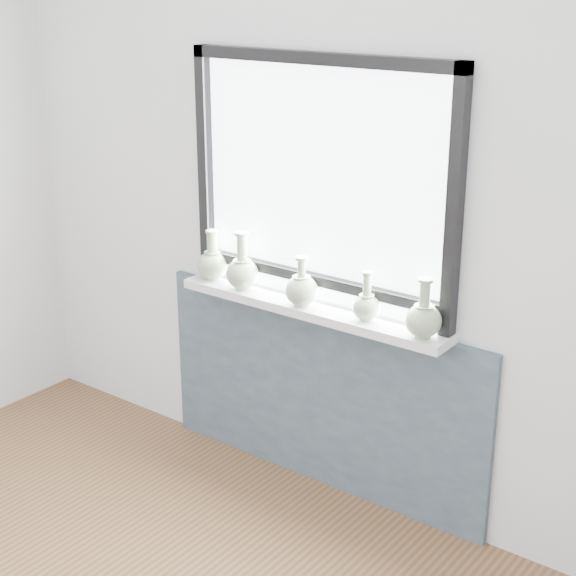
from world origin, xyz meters
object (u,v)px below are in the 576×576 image
Objects in this scene: vase_a at (213,263)px; vase_e at (423,318)px; vase_d at (366,305)px; vase_b at (242,271)px; vase_c at (302,289)px; windowsill at (310,309)px.

vase_e reaches higher than vase_a.
vase_e reaches higher than vase_d.
vase_a is at bearing 174.25° from vase_b.
vase_c reaches higher than vase_d.
vase_a is 0.85m from vase_d.
vase_c is (-0.03, -0.03, 0.09)m from windowsill.
vase_d is 0.27m from vase_e.
vase_b is (0.20, -0.02, 0.00)m from vase_a.
windowsill is at bearing 49.25° from vase_c.
vase_e is at bearing -3.84° from vase_d.
vase_a is 0.97× the size of vase_e.
vase_a is at bearing 176.53° from vase_c.
vase_a is at bearing 178.48° from vase_e.
vase_c is (0.34, -0.01, -0.01)m from vase_b.
vase_d is (0.29, -0.01, 0.08)m from windowsill.
windowsill is 0.57m from vase_a.
vase_e is (1.12, -0.03, 0.00)m from vase_a.
vase_c is at bearing -179.74° from vase_e.
windowsill is 5.49× the size of vase_e.
vase_a is at bearing 179.73° from windowsill.
vase_b reaches higher than vase_d.
vase_b is (-0.36, -0.02, 0.10)m from windowsill.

